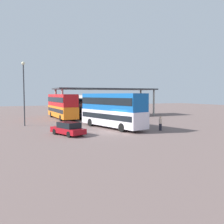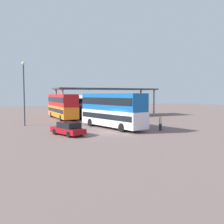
# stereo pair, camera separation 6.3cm
# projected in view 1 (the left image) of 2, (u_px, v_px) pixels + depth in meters

# --- Properties ---
(ground_plane) EXTENTS (140.00, 140.00, 0.00)m
(ground_plane) POSITION_uv_depth(u_px,v_px,m) (112.00, 132.00, 27.14)
(ground_plane) COLOR #6F5A56
(double_decker_main) EXTENTS (4.65, 10.58, 4.28)m
(double_decker_main) POSITION_uv_depth(u_px,v_px,m) (112.00, 109.00, 30.29)
(double_decker_main) COLOR silver
(double_decker_main) RESTS_ON ground_plane
(parked_hatchback) EXTENTS (2.95, 4.39, 1.35)m
(parked_hatchback) POSITION_uv_depth(u_px,v_px,m) (68.00, 129.00, 25.12)
(parked_hatchback) COLOR #A10F18
(parked_hatchback) RESTS_ON ground_plane
(double_decker_near_canopy) EXTENTS (2.61, 11.46, 4.19)m
(double_decker_near_canopy) POSITION_uv_depth(u_px,v_px,m) (62.00, 105.00, 42.18)
(double_decker_near_canopy) COLOR orange
(double_decker_near_canopy) RESTS_ON ground_plane
(double_decker_mid_row) EXTENTS (2.56, 10.50, 4.01)m
(double_decker_mid_row) POSITION_uv_depth(u_px,v_px,m) (81.00, 105.00, 44.44)
(double_decker_mid_row) COLOR navy
(double_decker_mid_row) RESTS_ON ground_plane
(depot_canopy) EXTENTS (19.57, 6.20, 5.32)m
(depot_canopy) POSITION_uv_depth(u_px,v_px,m) (107.00, 90.00, 47.08)
(depot_canopy) COLOR #33353A
(depot_canopy) RESTS_ON ground_plane
(lamppost_tall) EXTENTS (0.44, 0.44, 8.42)m
(lamppost_tall) POSITION_uv_depth(u_px,v_px,m) (24.00, 86.00, 32.28)
(lamppost_tall) COLOR #33353A
(lamppost_tall) RESTS_ON ground_plane
(pedestrian_waiting) EXTENTS (0.38, 0.38, 1.63)m
(pedestrian_waiting) POSITION_uv_depth(u_px,v_px,m) (160.00, 123.00, 28.44)
(pedestrian_waiting) COLOR #262633
(pedestrian_waiting) RESTS_ON ground_plane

